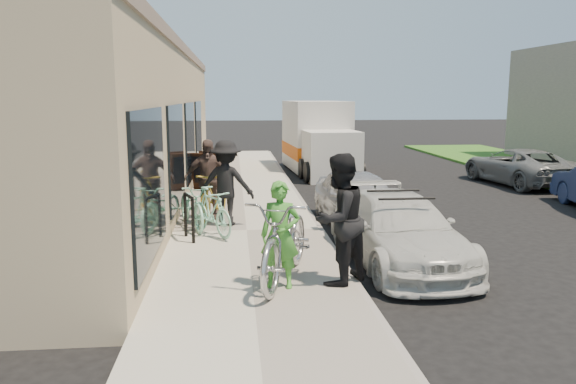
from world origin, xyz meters
name	(u,v)px	position (x,y,z in m)	size (l,w,h in m)	color
ground	(378,281)	(0.00, 0.00, 0.00)	(120.00, 120.00, 0.00)	black
sidewalk	(247,234)	(-2.00, 3.00, 0.07)	(3.00, 34.00, 0.15)	#A9A598
curb	(321,232)	(-0.45, 3.00, 0.07)	(0.12, 34.00, 0.13)	gray
storefront	(126,123)	(-5.24, 7.99, 2.12)	(3.60, 20.00, 4.22)	tan
bike_rack	(189,212)	(-3.11, 2.33, 0.68)	(0.24, 0.60, 0.88)	black
sandwich_board	(205,171)	(-3.09, 8.19, 0.72)	(0.88, 0.88, 1.11)	black
sedan_white	(398,230)	(0.56, 0.91, 0.60)	(1.92, 4.21, 1.24)	silver
sedan_silver	(359,199)	(0.50, 3.69, 0.63)	(1.49, 3.71, 1.26)	#A4A4A9
moving_truck	(318,141)	(0.97, 12.82, 1.19)	(2.37, 5.58, 2.69)	beige
far_car_gray	(518,166)	(7.08, 9.22, 0.60)	(1.98, 4.29, 1.19)	slate
tandem_bike	(286,238)	(-1.48, -0.24, 0.79)	(0.85, 2.44, 1.28)	#AFAFB1
woman_rider	(280,235)	(-1.60, -0.54, 0.92)	(0.56, 0.37, 1.55)	#429431
man_standing	(339,219)	(-0.73, -0.44, 1.11)	(0.93, 0.73, 1.92)	black
cruiser_bike_a	(211,212)	(-2.70, 2.68, 0.62)	(0.44, 1.56, 0.93)	#97E2C4
cruiser_bike_b	(192,205)	(-3.13, 3.36, 0.62)	(0.62, 1.79, 0.94)	#97E2C4
cruiser_bike_c	(213,195)	(-2.71, 4.21, 0.69)	(0.51, 1.80, 1.08)	gold
bystander_a	(226,183)	(-2.41, 3.51, 1.06)	(1.18, 0.68, 1.82)	black
bystander_b	(208,179)	(-2.83, 4.22, 1.04)	(1.05, 0.44, 1.79)	brown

